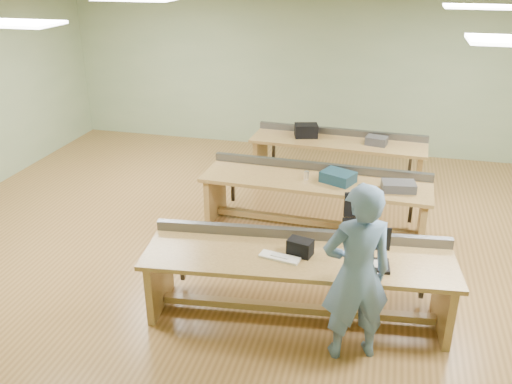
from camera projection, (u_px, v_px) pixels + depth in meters
floor at (274, 242)px, 7.37m from camera, size 10.00×10.00×0.00m
ceiling at (278, 11)px, 6.15m from camera, size 10.00×10.00×0.00m
wall_back at (320, 73)px, 10.30m from camera, size 10.00×0.04×3.00m
wall_front at (134, 342)px, 3.21m from camera, size 10.00×0.04×3.00m
fluor_panels at (278, 14)px, 6.16m from camera, size 6.20×3.50×0.03m
workbench_front at (298, 269)px, 5.69m from camera, size 3.29×1.21×0.86m
workbench_mid at (315, 191)px, 7.55m from camera, size 3.16×0.94×0.86m
workbench_back at (338, 151)px, 9.06m from camera, size 2.91×0.90×0.86m
person at (357, 274)px, 4.97m from camera, size 0.78×0.65×1.82m
laptop_base at (373, 265)px, 5.38m from camera, size 0.34×0.29×0.03m
laptop_screen at (374, 238)px, 5.40m from camera, size 0.32×0.05×0.25m
keyboard at (280, 257)px, 5.53m from camera, size 0.44×0.21×0.02m
trackball_mouse at (376, 278)px, 5.15m from camera, size 0.14×0.17×0.07m
camera_bag at (300, 247)px, 5.57m from camera, size 0.28×0.22×0.17m
task_chair at (358, 232)px, 7.01m from camera, size 0.53×0.53×0.80m
parts_bin_teal at (338, 177)px, 7.33m from camera, size 0.52×0.46×0.15m
parts_bin_grey at (399, 186)px, 7.09m from camera, size 0.47×0.34×0.12m
mug at (335, 177)px, 7.40m from camera, size 0.14×0.14×0.09m
drinks_can at (306, 175)px, 7.42m from camera, size 0.09×0.09×0.12m
storage_box_back at (306, 131)px, 9.12m from camera, size 0.44×0.36×0.22m
tray_back at (377, 141)px, 8.76m from camera, size 0.37×0.31×0.13m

